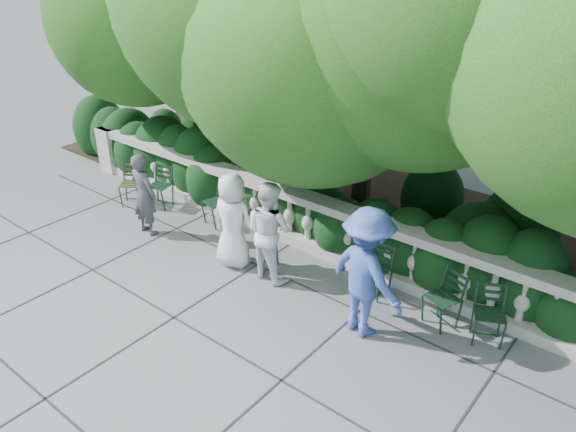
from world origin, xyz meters
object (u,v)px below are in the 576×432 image
Objects in this scene: chair_d at (485,348)px; person_woman_grey at (144,194)px; chair_b at (211,226)px; person_businessman at (233,221)px; chair_a at (157,209)px; chair_c at (367,298)px; chair_weathered at (132,207)px; chair_f at (431,327)px; person_casual_man at (269,231)px; person_older_blue at (367,273)px.

chair_d is 6.14m from person_woman_grey.
person_businessman is at bearing -15.55° from chair_b.
person_businessman is at bearing -26.06° from chair_a.
person_businessman is at bearing -162.18° from chair_c.
chair_weathered is (-0.46, -0.27, 0.00)m from chair_a.
person_casual_man is at bearing -150.08° from chair_f.
chair_weathered is at bearing 11.02° from person_older_blue.
person_casual_man reaches higher than chair_b.
chair_f is (5.90, 0.01, 0.00)m from chair_a.
person_casual_man is 0.87× the size of person_older_blue.
chair_d is 0.45× the size of person_older_blue.
chair_c is 0.55× the size of person_woman_grey.
chair_weathered is 5.73m from person_older_blue.
person_businessman is (-3.30, -0.51, 0.81)m from chair_f.
person_businessman reaches higher than chair_a.
chair_a is 1.00× the size of chair_weathered.
chair_c is 1.21m from person_older_blue.
person_woman_grey reaches higher than chair_c.
person_older_blue is (0.34, -0.69, 0.94)m from chair_c.
chair_a and chair_weathered have the same top height.
chair_b is at bearing -8.28° from chair_a.
chair_a is at bearing 154.12° from chair_d.
chair_weathered is 0.55× the size of person_woman_grey.
person_older_blue is at bearing -178.98° from person_woman_grey.
person_woman_grey is (-5.28, -0.72, 0.76)m from chair_f.
chair_a is 3.41m from person_casual_man.
person_older_blue is (1.89, -0.23, 0.12)m from person_casual_man.
person_older_blue is at bearing 169.09° from person_businessman.
chair_a is at bearing -18.66° from person_businessman.
chair_d is at bearing 4.65° from chair_c.
person_woman_grey is at bearing 15.62° from person_older_blue.
chair_d is (6.66, 0.07, 0.00)m from chair_a.
chair_b is 1.00× the size of chair_weathered.
chair_d is 1.00× the size of chair_weathered.
person_woman_grey reaches higher than chair_d.
person_older_blue reaches higher than person_casual_man.
chair_f is 0.52× the size of person_businessman.
person_casual_man reaches higher than person_businessman.
person_woman_grey is 4.56m from person_older_blue.
chair_weathered is at bearing -172.50° from chair_c.
chair_b is 1.00× the size of chair_f.
person_woman_grey is at bearing -165.77° from chair_c.
chair_weathered is 3.18m from person_businessman.
person_older_blue reaches higher than person_businessman.
chair_f is at bearing -167.19° from person_casual_man.
person_older_blue is at bearing -38.90° from chair_weathered.
chair_c is 1.07m from chair_f.
person_woman_grey reaches higher than chair_f.
chair_d is 3.50m from person_casual_man.
person_casual_man reaches higher than chair_a.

